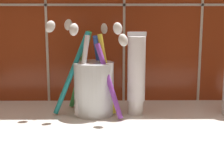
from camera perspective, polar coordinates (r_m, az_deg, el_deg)
name	(u,v)px	position (r cm, az deg, el deg)	size (l,w,h in cm)	color
sink_counter	(119,134)	(63.58, 1.00, -7.64)	(64.14, 37.60, 2.00)	silver
toothbrush_cup	(93,84)	(69.88, -2.85, -0.06)	(15.50, 13.73, 17.84)	silver
toothpaste_tube	(136,74)	(69.57, 3.73, 1.54)	(3.50, 3.33, 15.49)	white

